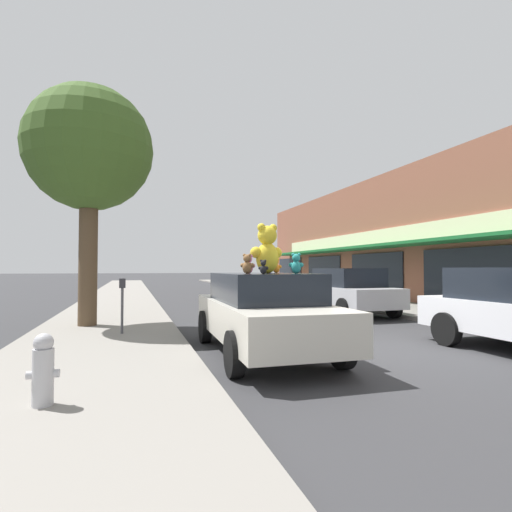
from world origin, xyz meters
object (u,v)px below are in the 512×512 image
object	(u,v)px
plush_art_car	(263,311)
teddy_bear_giant	(267,249)
teddy_bear_pink	(249,264)
parked_car_far_center	(348,290)
fire_hydrant	(43,369)
teddy_bear_purple	(270,265)
street_tree	(89,151)
teddy_bear_black	(263,267)
teddy_bear_teal	(296,264)
parking_meter	(122,298)
teddy_bear_brown	(247,264)
teddy_bear_orange	(276,266)

from	to	relation	value
plush_art_car	teddy_bear_giant	bearing A→B (deg)	8.95
plush_art_car	teddy_bear_pink	size ratio (longest dim) A/B	13.56
parked_car_far_center	fire_hydrant	size ratio (longest dim) A/B	5.31
teddy_bear_giant	parked_car_far_center	bearing A→B (deg)	-147.23
teddy_bear_giant	teddy_bear_purple	xyz separation A→B (m)	(0.23, 0.53, -0.29)
street_tree	plush_art_car	bearing A→B (deg)	-49.52
fire_hydrant	parked_car_far_center	bearing A→B (deg)	42.65
teddy_bear_black	fire_hydrant	size ratio (longest dim) A/B	0.31
plush_art_car	teddy_bear_teal	size ratio (longest dim) A/B	12.33
street_tree	parking_meter	xyz separation A→B (m)	(0.91, -1.66, -3.85)
teddy_bear_black	teddy_bear_teal	distance (m)	0.96
teddy_bear_purple	fire_hydrant	world-z (taller)	teddy_bear_purple
teddy_bear_teal	teddy_bear_brown	bearing A→B (deg)	30.65
teddy_bear_giant	teddy_bear_black	size ratio (longest dim) A/B	3.94
teddy_bear_pink	teddy_bear_teal	xyz separation A→B (m)	(0.87, -0.18, 0.02)
parked_car_far_center	street_tree	distance (m)	9.35
teddy_bear_orange	teddy_bear_black	size ratio (longest dim) A/B	1.28
parking_meter	teddy_bear_orange	bearing A→B (deg)	-32.24
parked_car_far_center	street_tree	bearing A→B (deg)	-172.70
teddy_bear_black	parked_car_far_center	xyz separation A→B (m)	(5.19, 6.15, -0.80)
teddy_bear_teal	street_tree	world-z (taller)	street_tree
teddy_bear_purple	teddy_bear_teal	distance (m)	0.98
teddy_bear_purple	plush_art_car	bearing A→B (deg)	47.80
teddy_bear_teal	parking_meter	size ratio (longest dim) A/B	0.30
teddy_bear_orange	teddy_bear_purple	size ratio (longest dim) A/B	0.86
parked_car_far_center	teddy_bear_black	bearing A→B (deg)	-130.19
teddy_bear_black	street_tree	size ratio (longest dim) A/B	0.04
teddy_bear_teal	parking_meter	distance (m)	4.33
parking_meter	teddy_bear_purple	bearing A→B (deg)	-33.26
plush_art_car	parked_car_far_center	bearing A→B (deg)	48.19
teddy_bear_purple	street_tree	size ratio (longest dim) A/B	0.06
teddy_bear_brown	teddy_bear_teal	distance (m)	0.96
teddy_bear_teal	street_tree	distance (m)	6.81
teddy_bear_orange	street_tree	size ratio (longest dim) A/B	0.05
street_tree	parking_meter	world-z (taller)	street_tree
plush_art_car	teddy_bear_purple	size ratio (longest dim) A/B	13.04
parked_car_far_center	street_tree	world-z (taller)	street_tree
street_tree	parking_meter	size ratio (longest dim) A/B	5.02
teddy_bear_brown	teddy_bear_purple	bearing A→B (deg)	-93.10
teddy_bear_brown	parked_car_far_center	world-z (taller)	teddy_bear_brown
street_tree	teddy_bear_black	bearing A→B (deg)	-57.56
teddy_bear_pink	teddy_bear_purple	world-z (taller)	teddy_bear_purple
street_tree	teddy_bear_giant	bearing A→B (deg)	-48.77
teddy_bear_pink	parked_car_far_center	xyz separation A→B (m)	(5.25, 5.46, -0.85)
teddy_bear_brown	teddy_bear_orange	xyz separation A→B (m)	(0.92, 0.99, -0.02)
teddy_bear_purple	fire_hydrant	distance (m)	4.82
parking_meter	plush_art_car	bearing A→B (deg)	-43.29
teddy_bear_giant	teddy_bear_purple	world-z (taller)	teddy_bear_giant
teddy_bear_pink	parking_meter	world-z (taller)	teddy_bear_pink
teddy_bear_purple	parking_meter	xyz separation A→B (m)	(-2.94, 1.93, -0.77)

